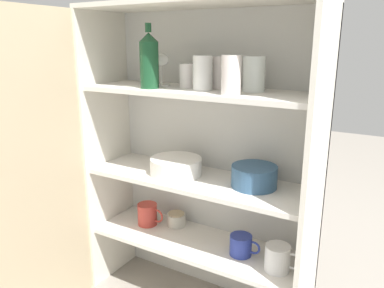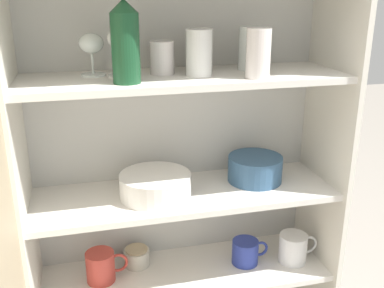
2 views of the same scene
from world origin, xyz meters
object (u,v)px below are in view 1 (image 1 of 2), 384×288
at_px(storage_jar, 176,219).
at_px(mixing_bowl_large, 254,176).
at_px(coffee_mug_primary, 278,258).
at_px(wine_bottle, 149,60).
at_px(plate_stack_white, 176,166).

bearing_deg(storage_jar, mixing_bowl_large, -7.36).
relative_size(coffee_mug_primary, storage_jar, 1.57).
distance_m(wine_bottle, coffee_mug_primary, 0.91).
relative_size(wine_bottle, plate_stack_white, 1.13).
xyz_separation_m(plate_stack_white, coffee_mug_primary, (0.47, -0.02, -0.28)).
bearing_deg(coffee_mug_primary, wine_bottle, -175.87).
relative_size(plate_stack_white, storage_jar, 2.48).
bearing_deg(coffee_mug_primary, storage_jar, 168.12).
height_order(wine_bottle, coffee_mug_primary, wine_bottle).
distance_m(wine_bottle, plate_stack_white, 0.45).
relative_size(wine_bottle, mixing_bowl_large, 1.39).
height_order(plate_stack_white, coffee_mug_primary, plate_stack_white).
xyz_separation_m(wine_bottle, coffee_mug_primary, (0.55, 0.04, -0.72)).
xyz_separation_m(plate_stack_white, mixing_bowl_large, (0.34, 0.04, 0.01)).
bearing_deg(mixing_bowl_large, plate_stack_white, -174.08).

